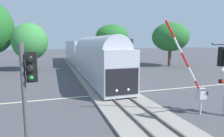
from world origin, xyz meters
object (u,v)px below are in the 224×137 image
at_px(commuter_train, 84,54).
at_px(traffic_signal_near_left, 29,91).
at_px(maple_right_background, 170,37).
at_px(oak_behind_train, 30,42).
at_px(elm_centre_background, 112,36).
at_px(crossing_gate_near, 198,86).
at_px(traffic_signal_far_side, 131,50).

bearing_deg(commuter_train, traffic_signal_near_left, -103.15).
relative_size(traffic_signal_near_left, maple_right_background, 0.57).
bearing_deg(maple_right_background, oak_behind_train, 175.33).
bearing_deg(oak_behind_train, elm_centre_background, 22.44).
xyz_separation_m(traffic_signal_near_left, maple_right_background, (23.05, 25.49, 2.49)).
bearing_deg(crossing_gate_near, traffic_signal_near_left, -162.60).
bearing_deg(crossing_gate_near, elm_centre_background, 82.56).
xyz_separation_m(maple_right_background, elm_centre_background, (-9.16, 8.87, 0.36)).
height_order(traffic_signal_far_side, oak_behind_train, oak_behind_train).
distance_m(commuter_train, elm_centre_background, 11.86).
relative_size(commuter_train, crossing_gate_near, 6.71).
bearing_deg(maple_right_background, traffic_signal_near_left, -132.12).
relative_size(traffic_signal_far_side, maple_right_background, 0.65).
xyz_separation_m(commuter_train, maple_right_background, (16.96, -0.57, 2.95)).
height_order(commuter_train, oak_behind_train, oak_behind_train).
xyz_separation_m(commuter_train, traffic_signal_near_left, (-6.09, -26.06, 0.45)).
bearing_deg(elm_centre_background, traffic_signal_near_left, -112.00).
bearing_deg(oak_behind_train, traffic_signal_near_left, -84.75).
bearing_deg(maple_right_background, elm_centre_background, 135.93).
bearing_deg(traffic_signal_near_left, commuter_train, 76.85).
height_order(maple_right_background, elm_centre_background, elm_centre_background).
height_order(commuter_train, traffic_signal_far_side, traffic_signal_far_side).
xyz_separation_m(crossing_gate_near, elm_centre_background, (4.08, 31.29, 4.09)).
distance_m(traffic_signal_near_left, elm_centre_background, 37.17).
relative_size(commuter_train, oak_behind_train, 5.18).
distance_m(traffic_signal_near_left, oak_behind_train, 27.74).
height_order(crossing_gate_near, traffic_signal_far_side, crossing_gate_near).
bearing_deg(oak_behind_train, traffic_signal_far_side, -32.80).
height_order(traffic_signal_near_left, oak_behind_train, oak_behind_train).
xyz_separation_m(traffic_signal_near_left, oak_behind_train, (-2.54, 27.58, 1.61)).
xyz_separation_m(crossing_gate_near, traffic_signal_near_left, (-9.80, -3.07, 1.23)).
relative_size(traffic_signal_near_left, oak_behind_train, 0.61).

